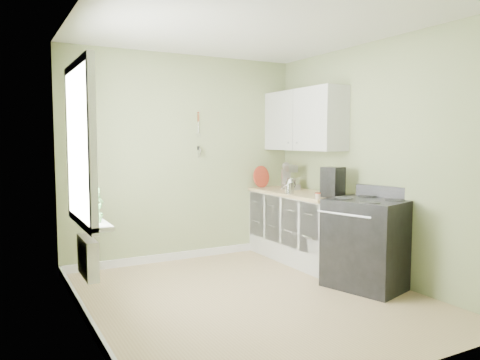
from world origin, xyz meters
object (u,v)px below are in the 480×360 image
kettle (290,187)px  coffee_maker (333,183)px  stand_mixer (290,178)px  stove (368,243)px

kettle → coffee_maker: bearing=-65.1°
stand_mixer → coffee_maker: 0.99m
stove → stand_mixer: stand_mixer is taller
stand_mixer → coffee_maker: (-0.07, -0.99, 0.01)m
kettle → coffee_maker: coffee_maker is taller
stove → coffee_maker: (0.02, 0.62, 0.59)m
stove → stand_mixer: (0.09, 1.61, 0.58)m
stand_mixer → coffee_maker: bearing=-94.2°
stove → coffee_maker: bearing=88.3°
coffee_maker → kettle: bearing=114.9°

